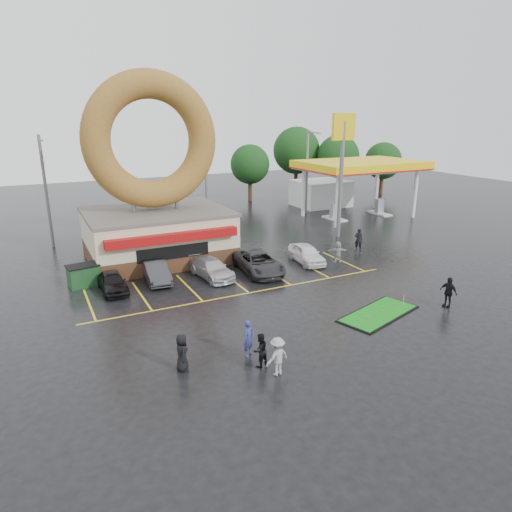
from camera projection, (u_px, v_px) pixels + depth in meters
name	position (u px, v px, depth m)	size (l,w,h in m)	color
ground	(276.00, 314.00, 25.03)	(120.00, 120.00, 0.00)	black
donut_shop	(155.00, 200.00, 33.49)	(10.20, 8.70, 13.50)	#472B19
gas_station	(342.00, 179.00, 50.39)	(12.30, 13.65, 5.90)	silver
shell_sign	(342.00, 153.00, 38.67)	(2.20, 0.36, 10.60)	slate
streetlight_left	(46.00, 189.00, 36.32)	(0.40, 2.21, 9.00)	slate
streetlight_mid	(206.00, 177.00, 43.18)	(0.40, 2.21, 9.00)	slate
streetlight_right	(307.00, 170.00, 49.19)	(0.40, 2.21, 9.00)	slate
tree_far_a	(338.00, 157.00, 60.26)	(5.60, 5.60, 8.00)	#332114
tree_far_b	(383.00, 161.00, 61.32)	(4.90, 4.90, 7.00)	#332114
tree_far_c	(296.00, 151.00, 61.76)	(6.30, 6.30, 9.00)	#332114
tree_far_d	(250.00, 164.00, 57.01)	(4.90, 4.90, 7.00)	#332114
car_black	(112.00, 282.00, 28.01)	(1.47, 3.64, 1.24)	black
car_dgrey	(156.00, 272.00, 29.72)	(1.40, 4.01, 1.32)	#2D2D2F
car_silver	(212.00, 268.00, 30.45)	(1.75, 4.30, 1.25)	#B9B8BE
car_grey	(259.00, 263.00, 31.35)	(2.37, 5.13, 1.43)	#2D2D2F
car_white	(307.00, 254.00, 33.50)	(1.61, 4.00, 1.36)	white
person_blue	(249.00, 338.00, 20.42)	(0.63, 0.41, 1.72)	navy
person_blackjkt	(260.00, 350.00, 19.58)	(0.74, 0.58, 1.52)	black
person_hoodie	(277.00, 356.00, 18.91)	(1.09, 0.63, 1.69)	gray
person_bystander	(182.00, 353.00, 19.24)	(0.81, 0.53, 1.65)	black
person_cameraman	(448.00, 292.00, 25.69)	(1.03, 0.43, 1.76)	black
person_walker_near	(338.00, 252.00, 33.51)	(1.48, 0.47, 1.60)	#9B9B9E
person_walker_far	(359.00, 240.00, 36.43)	(0.66, 0.43, 1.81)	black
dumpster	(84.00, 276.00, 28.94)	(1.80, 1.20, 1.30)	#1C4A23
putting_green	(378.00, 313.00, 24.93)	(5.42, 3.53, 0.63)	black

